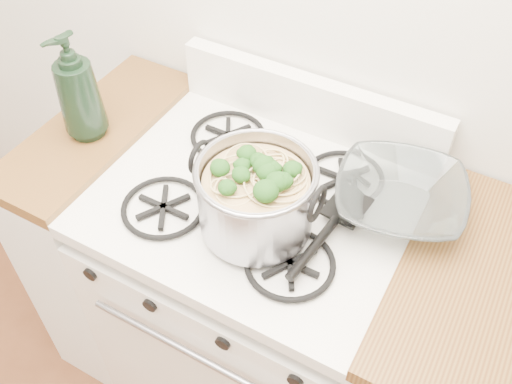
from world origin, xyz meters
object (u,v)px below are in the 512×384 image
gas_range (255,300)px  bottle (77,87)px  stock_pot (256,197)px  spatula (348,205)px  glass_bowl (398,203)px

gas_range → bottle: bearing=-177.1°
gas_range → stock_pot: 0.58m
spatula → glass_bowl: bearing=35.2°
bottle → glass_bowl: bearing=24.1°
spatula → glass_bowl: 0.12m
gas_range → glass_bowl: size_ratio=7.61×
stock_pot → spatula: 0.23m
glass_bowl → spatula: bearing=-150.6°
stock_pot → glass_bowl: (0.27, 0.20, -0.07)m
spatula → bottle: bearing=-167.7°
gas_range → spatula: (0.22, 0.06, 0.50)m
stock_pot → glass_bowl: size_ratio=2.47×
gas_range → bottle: 0.81m
stock_pot → bottle: 0.56m
gas_range → spatula: size_ratio=2.98×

